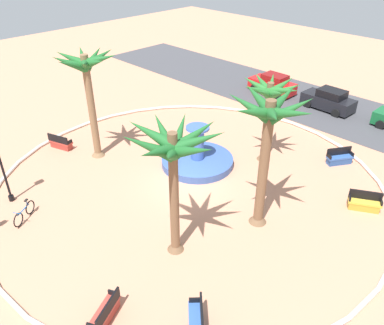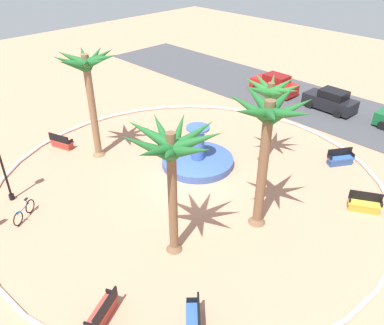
{
  "view_description": "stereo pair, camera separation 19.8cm",
  "coord_description": "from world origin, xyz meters",
  "views": [
    {
      "loc": [
        12.83,
        -12.61,
        12.39
      ],
      "look_at": [
        -0.33,
        0.53,
        1.0
      ],
      "focal_mm": 36.16,
      "sensor_mm": 36.0,
      "label": 1
    },
    {
      "loc": [
        12.96,
        -12.47,
        12.39
      ],
      "look_at": [
        -0.33,
        0.53,
        1.0
      ],
      "focal_mm": 36.16,
      "sensor_mm": 36.0,
      "label": 2
    }
  ],
  "objects": [
    {
      "name": "bicycle_red_frame",
      "position": [
        -3.5,
        -7.94,
        0.38
      ],
      "size": [
        0.98,
        1.48,
        0.94
      ],
      "color": "black",
      "rests_on": "ground"
    },
    {
      "name": "lamppost",
      "position": [
        -5.52,
        -7.78,
        2.45
      ],
      "size": [
        0.32,
        0.32,
        4.18
      ],
      "color": "black",
      "rests_on": "ground"
    },
    {
      "name": "bench_east",
      "position": [
        6.75,
        -6.31,
        0.35
      ],
      "size": [
        1.51,
        1.46,
        1.0
      ],
      "color": "#335BA8",
      "rests_on": "ground"
    },
    {
      "name": "palm_tree_near_fountain",
      "position": [
        1.35,
        5.09,
        4.17
      ],
      "size": [
        3.56,
        3.52,
        5.23
      ],
      "color": "brown",
      "rests_on": "ground"
    },
    {
      "name": "bench_southeast",
      "position": [
        4.91,
        7.96,
        0.35
      ],
      "size": [
        1.27,
        1.62,
        1.0
      ],
      "color": "#335BA8",
      "rests_on": "ground"
    },
    {
      "name": "bench_southwest",
      "position": [
        -8.8,
        -3.08,
        0.35
      ],
      "size": [
        1.68,
        1.0,
        1.0
      ],
      "color": "#B73D33",
      "rests_on": "ground"
    },
    {
      "name": "fountain",
      "position": [
        -1.1,
        1.76,
        0.35
      ],
      "size": [
        4.33,
        4.33,
        2.54
      ],
      "color": "#38569E",
      "rests_on": "ground"
    },
    {
      "name": "palm_tree_far_side",
      "position": [
        3.26,
        -4.09,
        4.93
      ],
      "size": [
        4.11,
        4.1,
        6.13
      ],
      "color": "brown",
      "rests_on": "ground"
    },
    {
      "name": "bench_north",
      "position": [
        4.15,
        -8.43,
        0.35
      ],
      "size": [
        1.15,
        1.66,
        1.0
      ],
      "color": "#B73D33",
      "rests_on": "ground"
    },
    {
      "name": "palm_tree_by_curb",
      "position": [
        -6.29,
        -1.88,
        5.28
      ],
      "size": [
        3.64,
        3.68,
        6.67
      ],
      "color": "brown",
      "rests_on": "ground"
    },
    {
      "name": "palm_tree_mid_plaza",
      "position": [
        4.74,
        0.03,
        5.07
      ],
      "size": [
        3.93,
        3.98,
        6.65
      ],
      "color": "brown",
      "rests_on": "ground"
    },
    {
      "name": "plaza_curb",
      "position": [
        0.0,
        0.0,
        0.1
      ],
      "size": [
        21.53,
        21.53,
        0.2
      ],
      "primitive_type": "torus",
      "color": "silver",
      "rests_on": "ground"
    },
    {
      "name": "ground_plane",
      "position": [
        0.0,
        0.0,
        0.0
      ],
      "size": [
        80.0,
        80.0,
        0.0
      ],
      "primitive_type": "plane",
      "color": "tan"
    },
    {
      "name": "parked_car_second",
      "position": [
        0.36,
        14.95,
        0.78
      ],
      "size": [
        4.06,
        2.04,
        1.67
      ],
      "color": "black",
      "rests_on": "ground"
    },
    {
      "name": "parked_car_leftmost",
      "position": [
        -4.81,
        14.81,
        0.78
      ],
      "size": [
        4.03,
        1.98,
        1.67
      ],
      "color": "red",
      "rests_on": "ground"
    },
    {
      "name": "bench_west",
      "position": [
        7.95,
        4.65,
        0.35
      ],
      "size": [
        1.63,
        1.24,
        1.0
      ],
      "color": "gold",
      "rests_on": "ground"
    },
    {
      "name": "street_asphalt",
      "position": [
        0.0,
        15.17,
        0.01
      ],
      "size": [
        48.0,
        8.0,
        0.03
      ],
      "primitive_type": "cube",
      "color": "#424247",
      "rests_on": "ground"
    }
  ]
}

